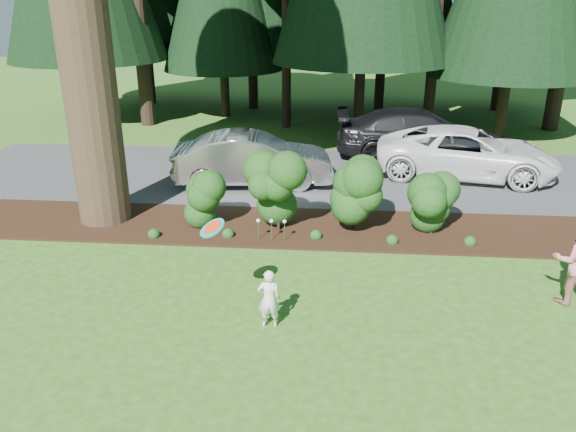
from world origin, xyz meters
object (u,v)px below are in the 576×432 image
(car_silver_wagon, at_px, (253,159))
(adult, at_px, (576,260))
(car_dark_suv, at_px, (419,134))
(child, at_px, (269,299))
(frisbee, at_px, (212,228))
(car_white_suv, at_px, (467,153))

(car_silver_wagon, distance_m, adult, 9.19)
(car_dark_suv, height_order, adult, adult)
(car_silver_wagon, height_order, child, car_silver_wagon)
(car_silver_wagon, height_order, frisbee, frisbee)
(frisbee, bearing_deg, child, -8.46)
(car_white_suv, xyz_separation_m, car_dark_suv, (-1.17, 2.05, 0.07))
(frisbee, bearing_deg, adult, 10.18)
(adult, bearing_deg, child, 14.86)
(adult, bearing_deg, car_silver_wagon, -41.14)
(car_white_suv, height_order, adult, adult)
(car_silver_wagon, height_order, car_white_suv, car_silver_wagon)
(car_dark_suv, xyz_separation_m, child, (-3.89, -10.87, -0.31))
(adult, bearing_deg, car_dark_suv, -79.42)
(car_dark_suv, xyz_separation_m, adult, (1.52, -9.59, 0.01))
(child, distance_m, adult, 5.57)
(car_silver_wagon, relative_size, adult, 2.73)
(car_silver_wagon, distance_m, car_white_suv, 6.54)
(car_white_suv, bearing_deg, adult, -167.42)
(car_dark_suv, height_order, frisbee, frisbee)
(car_white_suv, bearing_deg, car_dark_suv, 39.65)
(car_silver_wagon, xyz_separation_m, adult, (6.75, -6.23, 0.06))
(adult, bearing_deg, car_white_suv, -85.77)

